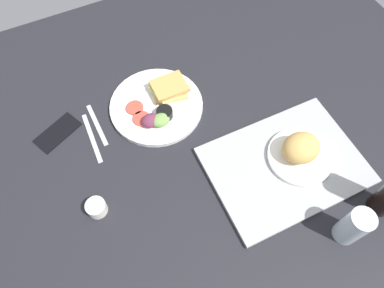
{
  "coord_description": "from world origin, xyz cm",
  "views": [
    {
      "loc": [
        24.62,
        49.49,
        96.32
      ],
      "look_at": [
        2.0,
        3.0,
        4.0
      ],
      "focal_mm": 33.08,
      "sensor_mm": 36.0,
      "label": 1
    }
  ],
  "objects_px": {
    "serving_tray": "(285,165)",
    "plate_with_salad": "(159,105)",
    "knife": "(92,138)",
    "cell_phone": "(57,132)",
    "espresso_cup": "(97,208)",
    "drinking_glass": "(353,226)",
    "fork": "(97,125)",
    "bread_plate_near": "(301,151)"
  },
  "relations": [
    {
      "from": "plate_with_salad",
      "to": "cell_phone",
      "type": "height_order",
      "value": "plate_with_salad"
    },
    {
      "from": "plate_with_salad",
      "to": "cell_phone",
      "type": "distance_m",
      "value": 0.33
    },
    {
      "from": "serving_tray",
      "to": "cell_phone",
      "type": "distance_m",
      "value": 0.72
    },
    {
      "from": "knife",
      "to": "cell_phone",
      "type": "distance_m",
      "value": 0.11
    },
    {
      "from": "espresso_cup",
      "to": "drinking_glass",
      "type": "bearing_deg",
      "value": 148.43
    },
    {
      "from": "drinking_glass",
      "to": "fork",
      "type": "bearing_deg",
      "value": -51.94
    },
    {
      "from": "plate_with_salad",
      "to": "fork",
      "type": "bearing_deg",
      "value": -6.64
    },
    {
      "from": "drinking_glass",
      "to": "fork",
      "type": "xyz_separation_m",
      "value": [
        0.49,
        -0.63,
        -0.07
      ]
    },
    {
      "from": "plate_with_salad",
      "to": "knife",
      "type": "distance_m",
      "value": 0.24
    },
    {
      "from": "bread_plate_near",
      "to": "plate_with_salad",
      "type": "height_order",
      "value": "bread_plate_near"
    },
    {
      "from": "drinking_glass",
      "to": "espresso_cup",
      "type": "xyz_separation_m",
      "value": [
        0.58,
        -0.36,
        -0.05
      ]
    },
    {
      "from": "bread_plate_near",
      "to": "cell_phone",
      "type": "height_order",
      "value": "bread_plate_near"
    },
    {
      "from": "knife",
      "to": "cell_phone",
      "type": "xyz_separation_m",
      "value": [
        0.09,
        -0.07,
        0.0
      ]
    },
    {
      "from": "plate_with_salad",
      "to": "knife",
      "type": "relative_size",
      "value": 1.61
    },
    {
      "from": "drinking_glass",
      "to": "knife",
      "type": "distance_m",
      "value": 0.79
    },
    {
      "from": "fork",
      "to": "cell_phone",
      "type": "distance_m",
      "value": 0.13
    },
    {
      "from": "espresso_cup",
      "to": "cell_phone",
      "type": "xyz_separation_m",
      "value": [
        0.03,
        -0.3,
        -0.02
      ]
    },
    {
      "from": "serving_tray",
      "to": "knife",
      "type": "bearing_deg",
      "value": -35.38
    },
    {
      "from": "bread_plate_near",
      "to": "knife",
      "type": "xyz_separation_m",
      "value": [
        0.54,
        -0.34,
        -0.05
      ]
    },
    {
      "from": "serving_tray",
      "to": "espresso_cup",
      "type": "distance_m",
      "value": 0.56
    },
    {
      "from": "drinking_glass",
      "to": "cell_phone",
      "type": "bearing_deg",
      "value": -46.87
    },
    {
      "from": "serving_tray",
      "to": "bread_plate_near",
      "type": "distance_m",
      "value": 0.06
    },
    {
      "from": "serving_tray",
      "to": "plate_with_salad",
      "type": "relative_size",
      "value": 1.47
    },
    {
      "from": "drinking_glass",
      "to": "fork",
      "type": "height_order",
      "value": "drinking_glass"
    },
    {
      "from": "espresso_cup",
      "to": "knife",
      "type": "relative_size",
      "value": 0.29
    },
    {
      "from": "serving_tray",
      "to": "fork",
      "type": "relative_size",
      "value": 2.65
    },
    {
      "from": "espresso_cup",
      "to": "knife",
      "type": "height_order",
      "value": "espresso_cup"
    },
    {
      "from": "serving_tray",
      "to": "cell_phone",
      "type": "relative_size",
      "value": 3.13
    },
    {
      "from": "cell_phone",
      "to": "drinking_glass",
      "type": "bearing_deg",
      "value": 108.5
    },
    {
      "from": "serving_tray",
      "to": "bread_plate_near",
      "type": "xyz_separation_m",
      "value": [
        -0.05,
        -0.0,
        0.04
      ]
    },
    {
      "from": "serving_tray",
      "to": "cell_phone",
      "type": "bearing_deg",
      "value": -35.45
    },
    {
      "from": "fork",
      "to": "serving_tray",
      "type": "bearing_deg",
      "value": 48.24
    },
    {
      "from": "serving_tray",
      "to": "espresso_cup",
      "type": "xyz_separation_m",
      "value": [
        0.55,
        -0.12,
        0.01
      ]
    },
    {
      "from": "plate_with_salad",
      "to": "knife",
      "type": "xyz_separation_m",
      "value": [
        0.24,
        0.02,
        -0.01
      ]
    },
    {
      "from": "plate_with_salad",
      "to": "espresso_cup",
      "type": "distance_m",
      "value": 0.39
    },
    {
      "from": "fork",
      "to": "knife",
      "type": "xyz_separation_m",
      "value": [
        0.03,
        0.04,
        0.0
      ]
    },
    {
      "from": "knife",
      "to": "fork",
      "type": "bearing_deg",
      "value": 144.94
    },
    {
      "from": "knife",
      "to": "bread_plate_near",
      "type": "bearing_deg",
      "value": 59.18
    },
    {
      "from": "bread_plate_near",
      "to": "knife",
      "type": "relative_size",
      "value": 1.02
    },
    {
      "from": "plate_with_salad",
      "to": "cell_phone",
      "type": "xyz_separation_m",
      "value": [
        0.33,
        -0.05,
        -0.01
      ]
    },
    {
      "from": "drinking_glass",
      "to": "knife",
      "type": "height_order",
      "value": "drinking_glass"
    },
    {
      "from": "bread_plate_near",
      "to": "cell_phone",
      "type": "xyz_separation_m",
      "value": [
        0.63,
        -0.41,
        -0.05
      ]
    }
  ]
}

